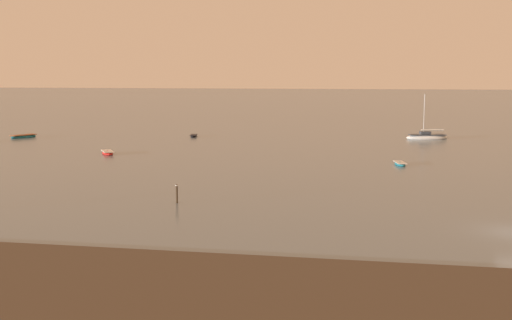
{
  "coord_description": "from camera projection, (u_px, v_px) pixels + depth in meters",
  "views": [
    {
      "loc": [
        -9.56,
        -43.36,
        10.38
      ],
      "look_at": [
        -22.88,
        29.15,
        0.4
      ],
      "focal_mm": 44.83,
      "sensor_mm": 36.0,
      "label": 1
    }
  ],
  "objects": [
    {
      "name": "sailboat_moored_0",
      "position": [
        427.0,
        137.0,
        102.19
      ],
      "size": [
        7.01,
        3.57,
        7.52
      ],
      "rotation": [
        0.0,
        0.0,
        3.37
      ],
      "color": "white",
      "rests_on": "ground"
    },
    {
      "name": "rowboat_moored_0",
      "position": [
        108.0,
        153.0,
        83.11
      ],
      "size": [
        3.04,
        3.83,
        0.59
      ],
      "rotation": [
        0.0,
        0.0,
        2.12
      ],
      "color": "red",
      "rests_on": "ground"
    },
    {
      "name": "rowboat_moored_3",
      "position": [
        24.0,
        136.0,
        104.39
      ],
      "size": [
        3.48,
        4.6,
        0.7
      ],
      "rotation": [
        0.0,
        0.0,
        4.2
      ],
      "color": "#197084",
      "rests_on": "ground"
    },
    {
      "name": "rowboat_moored_4",
      "position": [
        194.0,
        136.0,
        106.01
      ],
      "size": [
        1.55,
        3.16,
        0.48
      ],
      "rotation": [
        0.0,
        0.0,
        4.89
      ],
      "color": "black",
      "rests_on": "ground"
    },
    {
      "name": "rowboat_moored_5",
      "position": [
        400.0,
        164.0,
        73.13
      ],
      "size": [
        1.6,
        3.17,
        0.48
      ],
      "rotation": [
        0.0,
        0.0,
        1.76
      ],
      "color": "#197084",
      "rests_on": "ground"
    },
    {
      "name": "mooring_post_right",
      "position": [
        177.0,
        194.0,
        51.57
      ],
      "size": [
        0.22,
        0.22,
        1.67
      ],
      "color": "#403323",
      "rests_on": "ground"
    }
  ]
}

